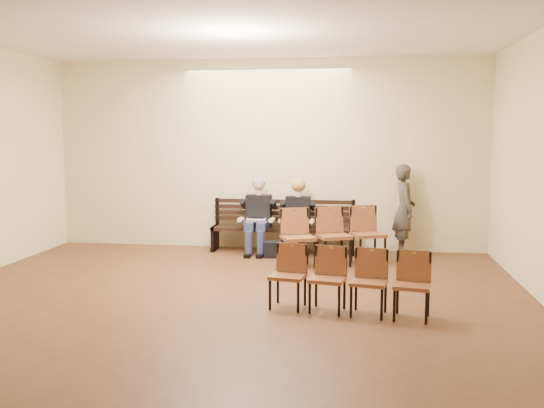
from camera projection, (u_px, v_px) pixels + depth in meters
The scene contains 11 objects.
ground at pixel (198, 334), 6.49m from camera, with size 10.00×10.00×0.00m, color brown.
room_walls at pixel (213, 99), 6.97m from camera, with size 8.02×10.01×3.51m.
bench at pixel (283, 240), 10.99m from camera, with size 2.60×0.90×0.45m, color black.
seated_man at pixel (258, 216), 10.88m from camera, with size 0.56×0.77×1.34m, color black, non-canonical shape.
seated_woman at pixel (298, 219), 10.79m from camera, with size 0.54×0.74×1.25m, color black, non-canonical shape.
laptop at pixel (255, 222), 10.75m from camera, with size 0.35×0.27×0.25m, color silver.
water_bottle at pixel (304, 224), 10.51m from camera, with size 0.07×0.07×0.24m, color silver.
bag at pixel (275, 249), 10.53m from camera, with size 0.37×0.26×0.28m, color black.
passerby at pixel (404, 203), 10.71m from camera, with size 0.67×0.44×1.85m, color #3B3630.
chair_row_front at pixel (334, 236), 9.86m from camera, with size 1.71×0.52×0.95m, color brown.
chair_row_back at pixel (348, 281), 7.22m from camera, with size 1.91×0.43×0.78m, color brown.
Camera 1 is at (1.67, -6.11, 2.15)m, focal length 40.00 mm.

